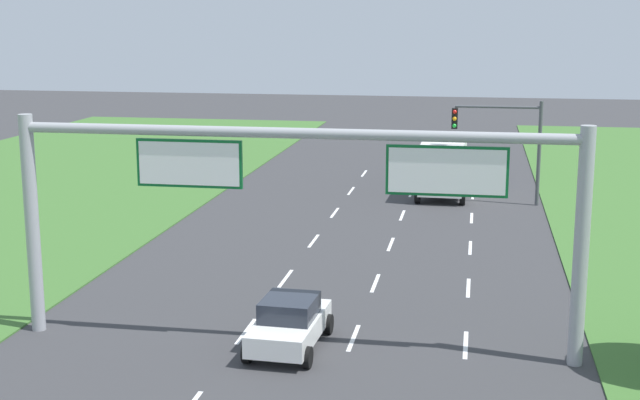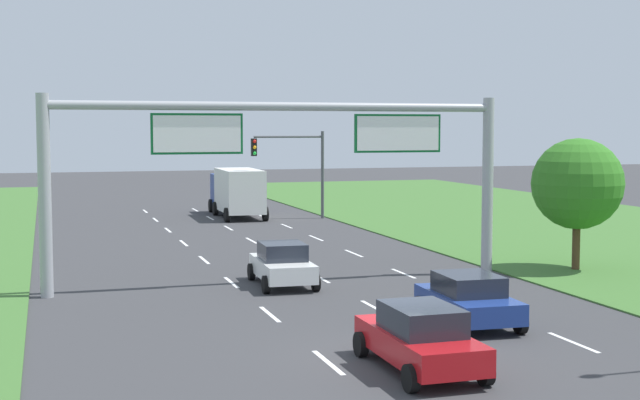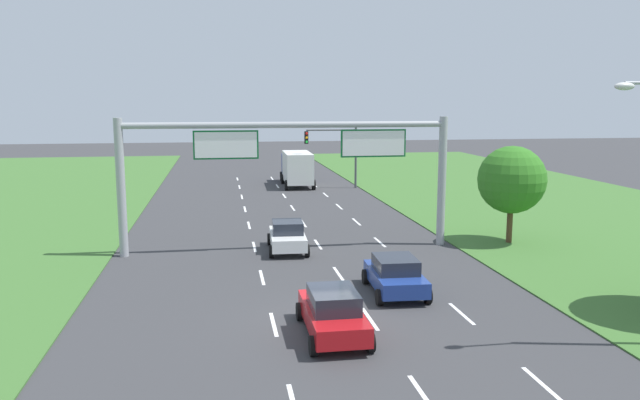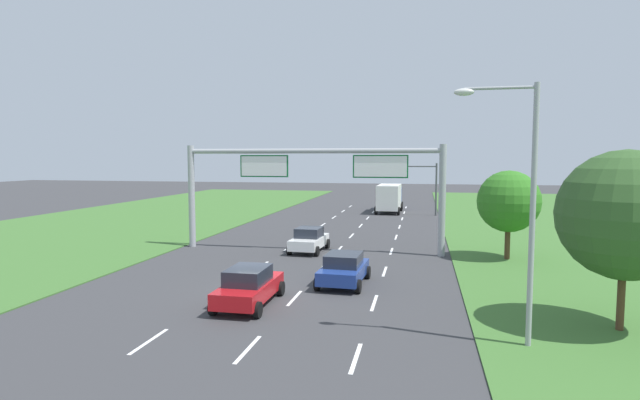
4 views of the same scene
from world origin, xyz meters
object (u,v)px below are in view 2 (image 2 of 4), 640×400
Objects in this scene: car_near_red at (468,299)px; box_truck at (237,191)px; car_lead_silver at (420,338)px; car_mid_lane at (282,264)px; roadside_tree_mid at (578,184)px; sign_gantry at (288,153)px; traffic_light_mast at (293,159)px.

car_near_red is 33.51m from box_truck.
car_lead_silver is at bearing -93.89° from box_truck.
roadside_tree_mid is (12.33, -0.22, 2.75)m from car_mid_lane.
box_truck is at bearing 82.35° from sign_gantry.
car_mid_lane is at bearing 116.42° from car_near_red.
car_lead_silver is (-3.36, -4.17, 0.03)m from car_near_red.
car_lead_silver is 35.84m from traffic_light_mast.
box_truck is (0.09, 33.50, 0.93)m from car_near_red.
car_mid_lane is (-0.20, 12.19, -0.01)m from car_lead_silver.
sign_gantry reaches higher than traffic_light_mast.
sign_gantry is at bearing -106.02° from traffic_light_mast.
box_truck is 1.47× the size of roadside_tree_mid.
box_truck reaches higher than car_mid_lane.
traffic_light_mast is 23.78m from roadside_tree_mid.
car_mid_lane is at bearing 90.86° from car_lead_silver.
car_mid_lane is at bearing 178.99° from roadside_tree_mid.
box_truck is at bearing 84.70° from car_lead_silver.
box_truck is at bearing 84.48° from car_mid_lane.
traffic_light_mast is at bearing 103.50° from roadside_tree_mid.
car_mid_lane is 25.75m from box_truck.
sign_gantry is (-3.31, 8.16, 4.13)m from car_near_red.
traffic_light_mast is at bearing 86.56° from car_near_red.
traffic_light_mast is (6.59, 35.10, 3.06)m from car_lead_silver.
sign_gantry is 3.08× the size of traffic_light_mast.
car_lead_silver is 12.19m from car_mid_lane.
car_lead_silver reaches higher than car_near_red.
box_truck is (3.65, 25.48, 0.91)m from car_mid_lane.
car_mid_lane is at bearing -150.86° from sign_gantry.
sign_gantry is at bearing 31.77° from car_mid_lane.
car_mid_lane is 0.24× the size of sign_gantry.
car_mid_lane is at bearing -96.80° from box_truck.
car_near_red is at bearing -88.81° from box_truck.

